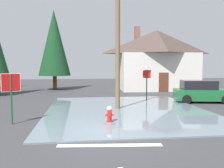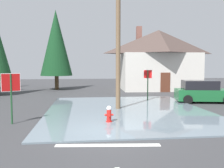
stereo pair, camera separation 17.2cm
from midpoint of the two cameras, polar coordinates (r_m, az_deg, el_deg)
The scene contains 10 objects.
ground_plane at distance 10.06m, azimuth -0.44°, elevation -11.53°, with size 80.00×80.00×0.10m, color #38383A.
flood_puddle at distance 14.64m, azimuth 2.99°, elevation -6.15°, with size 9.36×11.61×0.07m, color slate.
lane_stop_bar at distance 8.44m, azimuth -1.13°, elevation -14.29°, with size 3.58×0.30×0.01m, color silver.
stop_sign_near at distance 11.96m, azimuth -23.19°, elevation -0.83°, with size 0.77×0.37×2.36m.
fire_hydrant at distance 11.40m, azimuth -1.04°, elevation -7.28°, with size 0.41×0.35×0.82m.
utility_pole at distance 14.77m, azimuth 1.02°, elevation 10.46°, with size 1.60×0.28×8.19m.
stop_sign_far at distance 18.63m, azimuth 7.97°, elevation 1.16°, with size 0.61×0.27×2.38m.
house at distance 27.82m, azimuth 10.31°, elevation 5.88°, with size 9.12×6.36×7.21m.
parked_car at distance 18.95m, azimuth 20.16°, elevation -1.75°, with size 4.26×2.54×1.62m.
pine_tree_tall_left at distance 27.89m, azimuth -13.71°, elevation 9.41°, with size 3.54×3.54×8.86m.
Camera 1 is at (-1.27, -9.59, 2.71)m, focal length 38.61 mm.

